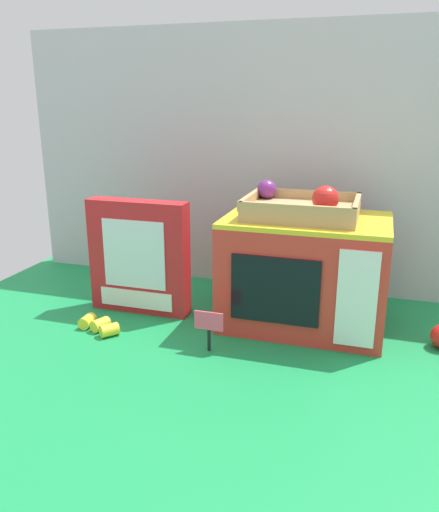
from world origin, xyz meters
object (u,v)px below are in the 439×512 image
(food_groups_crate, at_px, (302,208))
(cookie_set_box, at_px, (139,257))
(toy_microwave, at_px, (305,272))
(price_sign, at_px, (209,325))
(loose_toy_banana, at_px, (99,325))

(food_groups_crate, distance_m, cookie_set_box, 0.47)
(toy_microwave, relative_size, price_sign, 4.12)
(toy_microwave, height_order, price_sign, toy_microwave)
(toy_microwave, xyz_separation_m, cookie_set_box, (-0.45, -0.05, 0.01))
(toy_microwave, relative_size, food_groups_crate, 1.49)
(cookie_set_box, xyz_separation_m, loose_toy_banana, (-0.04, -0.16, -0.14))
(food_groups_crate, relative_size, loose_toy_banana, 2.21)
(food_groups_crate, bearing_deg, toy_microwave, -1.09)
(food_groups_crate, height_order, loose_toy_banana, food_groups_crate)
(toy_microwave, distance_m, loose_toy_banana, 0.55)
(food_groups_crate, bearing_deg, price_sign, -127.35)
(food_groups_crate, bearing_deg, loose_toy_banana, -156.42)
(toy_microwave, height_order, food_groups_crate, food_groups_crate)
(toy_microwave, bearing_deg, food_groups_crate, 178.91)
(toy_microwave, height_order, cookie_set_box, cookie_set_box)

